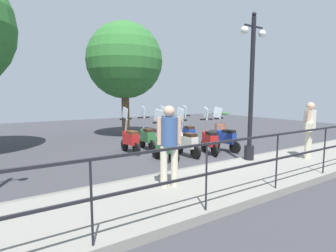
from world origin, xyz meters
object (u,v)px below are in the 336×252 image
(scooter_far_3, at_px, (130,139))
(scooter_far_0, at_px, (188,133))
(scooter_far_1, at_px, (168,134))
(scooter_near_1, at_px, (209,140))
(lamp_post_near, at_px, (251,97))
(tree_distant, at_px, (125,61))
(pedestrian_distant, at_px, (169,140))
(scooter_near_3, at_px, (165,145))
(scooter_far_2, at_px, (147,136))
(pedestrian_with_bag, at_px, (309,126))
(scooter_near_2, at_px, (187,141))
(potted_palm, at_px, (220,124))
(scooter_near_0, at_px, (225,138))

(scooter_far_3, bearing_deg, scooter_far_0, -92.52)
(scooter_far_1, bearing_deg, scooter_far_0, -101.99)
(scooter_near_1, height_order, scooter_far_1, same)
(scooter_far_3, bearing_deg, lamp_post_near, -150.12)
(tree_distant, bearing_deg, scooter_near_1, -171.91)
(tree_distant, bearing_deg, scooter_far_3, 158.19)
(lamp_post_near, distance_m, scooter_far_1, 3.68)
(pedestrian_distant, relative_size, scooter_near_3, 1.03)
(pedestrian_distant, xyz_separation_m, scooter_far_0, (3.85, -3.41, -0.60))
(pedestrian_distant, relative_size, scooter_far_3, 1.03)
(lamp_post_near, height_order, scooter_far_0, lamp_post_near)
(scooter_far_0, relative_size, scooter_far_2, 1.00)
(pedestrian_with_bag, bearing_deg, scooter_far_3, 23.99)
(scooter_near_3, bearing_deg, scooter_far_0, -57.93)
(scooter_near_3, relative_size, scooter_far_3, 1.00)
(scooter_far_3, bearing_deg, scooter_near_1, -130.50)
(pedestrian_with_bag, xyz_separation_m, scooter_far_0, (4.06, 1.18, -0.60))
(pedestrian_with_bag, height_order, pedestrian_distant, same)
(lamp_post_near, xyz_separation_m, scooter_near_2, (1.75, 0.84, -1.41))
(pedestrian_distant, distance_m, tree_distant, 8.02)
(scooter_near_3, bearing_deg, pedestrian_with_bag, -132.48)
(tree_distant, height_order, scooter_far_0, tree_distant)
(scooter_far_0, bearing_deg, pedestrian_with_bag, -151.48)
(scooter_near_2, bearing_deg, scooter_far_0, -41.72)
(potted_palm, distance_m, scooter_far_2, 5.53)
(pedestrian_distant, relative_size, potted_palm, 1.50)
(pedestrian_distant, distance_m, potted_palm, 9.00)
(tree_distant, xyz_separation_m, scooter_near_2, (-4.94, 0.11, -3.02))
(scooter_far_0, xyz_separation_m, scooter_far_2, (0.13, 1.73, 0.00))
(pedestrian_with_bag, bearing_deg, scooter_far_2, 16.48)
(scooter_near_0, height_order, scooter_far_3, same)
(lamp_post_near, xyz_separation_m, pedestrian_with_bag, (-0.81, -1.53, -0.81))
(lamp_post_near, bearing_deg, tree_distant, 6.23)
(pedestrian_with_bag, relative_size, scooter_near_3, 1.03)
(pedestrian_with_bag, height_order, scooter_far_1, pedestrian_with_bag)
(lamp_post_near, relative_size, scooter_far_1, 2.57)
(scooter_near_3, bearing_deg, tree_distant, -17.24)
(potted_palm, height_order, scooter_near_2, scooter_near_2)
(lamp_post_near, distance_m, pedestrian_with_bag, 1.91)
(scooter_near_1, xyz_separation_m, scooter_far_1, (1.74, 0.49, 0.00))
(scooter_near_1, height_order, scooter_near_3, same)
(scooter_near_0, bearing_deg, tree_distant, 6.40)
(scooter_near_3, bearing_deg, scooter_near_0, -95.58)
(lamp_post_near, relative_size, scooter_far_0, 2.57)
(lamp_post_near, bearing_deg, scooter_near_0, -23.84)
(scooter_far_3, bearing_deg, potted_palm, -76.15)
(lamp_post_near, xyz_separation_m, scooter_near_0, (1.64, -0.72, -1.41))
(pedestrian_with_bag, height_order, tree_distant, tree_distant)
(scooter_near_1, bearing_deg, scooter_near_0, -71.38)
(pedestrian_with_bag, xyz_separation_m, potted_palm, (5.90, -2.34, -0.63))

